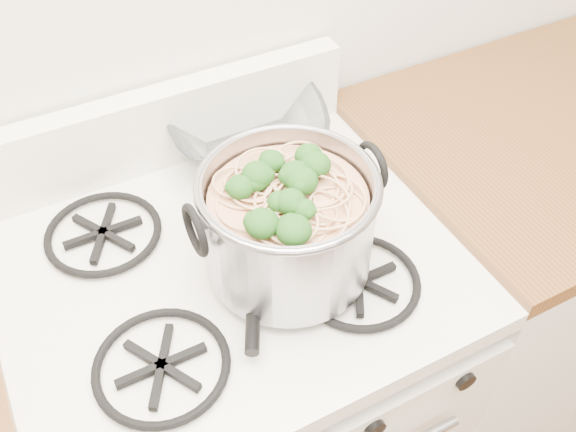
{
  "coord_description": "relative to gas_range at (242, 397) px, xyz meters",
  "views": [
    {
      "loc": [
        -0.24,
        0.59,
        1.74
      ],
      "look_at": [
        0.08,
        1.2,
        1.03
      ],
      "focal_mm": 40.0,
      "sensor_mm": 36.0,
      "label": 1
    }
  ],
  "objects": [
    {
      "name": "gas_range",
      "position": [
        0.0,
        0.0,
        0.0
      ],
      "size": [
        0.76,
        0.66,
        0.92
      ],
      "color": "white",
      "rests_on": "ground"
    },
    {
      "name": "counter_right",
      "position": [
        0.88,
        0.0,
        0.02
      ],
      "size": [
        1.0,
        0.65,
        0.92
      ],
      "color": "silver",
      "rests_on": "ground"
    },
    {
      "name": "stock_pot",
      "position": [
        0.08,
        -0.06,
        0.58
      ],
      "size": [
        0.31,
        0.28,
        0.19
      ],
      "color": "#92929A",
      "rests_on": "gas_range"
    },
    {
      "name": "spatula",
      "position": [
        0.07,
        0.03,
        0.5
      ],
      "size": [
        0.4,
        0.41,
        0.02
      ],
      "primitive_type": null,
      "rotation": [
        0.0,
        0.0,
        -0.46
      ],
      "color": "black",
      "rests_on": "gas_range"
    },
    {
      "name": "glass_bowl",
      "position": [
        0.16,
        0.27,
        0.5
      ],
      "size": [
        0.15,
        0.15,
        0.03
      ],
      "primitive_type": "imported",
      "rotation": [
        0.0,
        0.0,
        -0.2
      ],
      "color": "white",
      "rests_on": "gas_range"
    }
  ]
}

